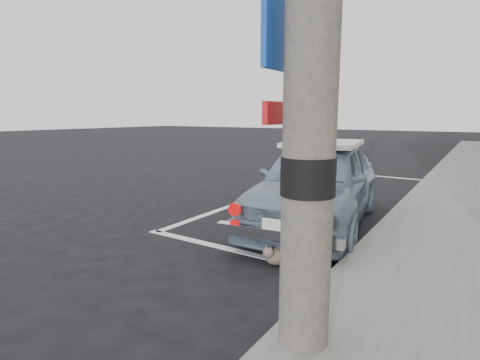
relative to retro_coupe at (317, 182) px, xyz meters
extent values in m
plane|color=black|center=(-0.87, -1.19, -0.66)|extent=(80.00, 80.00, 0.00)
cube|color=silver|center=(-0.37, -1.69, -0.66)|extent=(3.00, 0.12, 0.01)
cube|color=silver|center=(-0.37, 5.31, -0.66)|extent=(3.00, 0.12, 0.01)
cube|color=silver|center=(-1.77, 1.81, -0.66)|extent=(0.12, 7.00, 0.01)
cylinder|color=black|center=(1.18, -3.19, 0.64)|extent=(0.36, 0.36, 0.25)
cube|color=#1547B1|center=(0.94, -3.19, 1.54)|extent=(0.04, 0.35, 0.45)
cube|color=red|center=(0.94, -3.19, 1.04)|extent=(0.04, 0.30, 0.15)
cube|color=white|center=(0.94, -3.19, 1.04)|extent=(0.02, 0.16, 0.08)
imported|color=#7790A4|center=(0.00, 0.00, -0.01)|extent=(2.11, 4.03, 1.31)
cube|color=silver|center=(-0.06, 0.38, 0.58)|extent=(1.29, 1.61, 0.07)
cube|color=silver|center=(0.28, -1.85, -0.28)|extent=(1.47, 0.34, 0.12)
cube|color=white|center=(0.29, -1.89, -0.18)|extent=(0.33, 0.07, 0.17)
cylinder|color=red|center=(-0.22, -1.95, -0.04)|extent=(0.15, 0.06, 0.15)
cylinder|color=red|center=(0.79, -1.80, -0.04)|extent=(0.15, 0.06, 0.15)
cylinder|color=red|center=(-0.22, -1.95, -0.22)|extent=(0.12, 0.06, 0.12)
cylinder|color=red|center=(0.79, -1.80, -0.22)|extent=(0.12, 0.06, 0.12)
ellipsoid|color=#766959|center=(0.26, -1.77, -0.55)|extent=(0.31, 0.38, 0.20)
sphere|color=#766959|center=(0.21, -1.91, -0.48)|extent=(0.13, 0.13, 0.13)
cone|color=#766959|center=(0.17, -1.90, -0.42)|extent=(0.04, 0.04, 0.05)
cone|color=#766959|center=(0.24, -1.92, -0.42)|extent=(0.04, 0.04, 0.05)
cylinder|color=#766959|center=(0.36, -1.63, -0.62)|extent=(0.04, 0.22, 0.03)
camera|label=1|loc=(2.11, -5.41, 1.03)|focal=28.00mm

